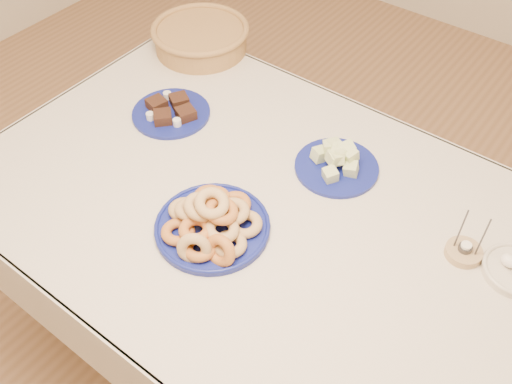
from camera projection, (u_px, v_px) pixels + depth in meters
ground at (264, 340)px, 2.12m from camera, size 5.00×5.00×0.00m
dining_table at (266, 230)px, 1.65m from camera, size 1.71×1.11×0.75m
donut_platter at (212, 223)px, 1.49m from camera, size 0.41×0.41×0.14m
melon_plate at (337, 162)px, 1.65m from camera, size 0.28×0.28×0.08m
brownie_plate at (171, 112)px, 1.83m from camera, size 0.33×0.33×0.04m
wicker_basket at (201, 37)px, 2.07m from camera, size 0.47×0.47×0.09m
candle_holder at (464, 251)px, 1.45m from camera, size 0.10×0.10×0.16m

